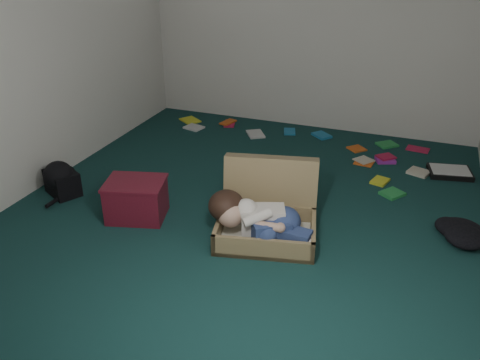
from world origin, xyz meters
The scene contains 11 objects.
floor centered at (0.00, 0.00, 0.00)m, with size 4.50×4.50×0.00m, color #123433.
wall_back centered at (0.00, 2.25, 1.30)m, with size 4.50×4.50×0.00m, color white.
wall_front centered at (0.00, -2.25, 1.30)m, with size 4.50×4.50×0.00m, color white.
wall_left centered at (-2.00, 0.00, 1.30)m, with size 4.50×4.50×0.00m, color white.
suitcase centered at (0.29, -0.28, 0.17)m, with size 0.92×0.91×0.57m.
person centered at (0.28, -0.49, 0.22)m, with size 0.87×0.43×0.36m.
maroon_bin centered at (-0.82, -0.47, 0.17)m, with size 0.58×0.50×0.34m.
backpack centered at (-1.70, -0.34, 0.12)m, with size 0.41×0.33×0.25m, color black, non-canonical shape.
clothing_pile centered at (1.67, 0.15, 0.07)m, with size 0.45×0.37×0.14m, color black, non-canonical shape.
paper_tray centered at (1.70, 1.37, 0.03)m, with size 0.46×0.38×0.06m.
book_scatter centered at (0.33, 1.60, 0.01)m, with size 3.06×1.48×0.02m.
Camera 1 is at (1.34, -3.71, 2.25)m, focal length 38.00 mm.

